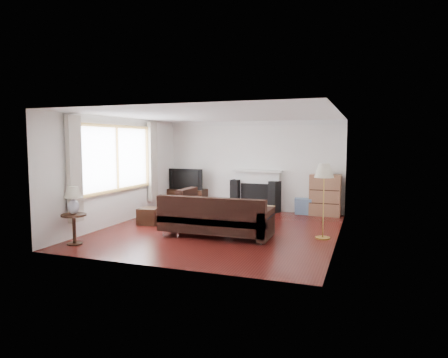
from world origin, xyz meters
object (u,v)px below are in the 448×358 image
(bookshelf, at_px, (325,195))
(coffee_table, at_px, (248,215))
(floor_lamp, at_px, (323,201))
(sectional_sofa, at_px, (216,217))
(side_table, at_px, (74,229))
(tv_stand, at_px, (188,198))

(bookshelf, distance_m, coffee_table, 2.38)
(floor_lamp, bearing_deg, bookshelf, 94.84)
(floor_lamp, bearing_deg, sectional_sofa, -165.24)
(bookshelf, bearing_deg, coffee_table, -132.37)
(sectional_sofa, xyz_separation_m, side_table, (-2.29, -1.51, -0.11))
(sectional_sofa, distance_m, side_table, 2.74)
(tv_stand, distance_m, bookshelf, 3.93)
(tv_stand, relative_size, sectional_sofa, 0.45)
(bookshelf, xyz_separation_m, coffee_table, (-1.59, -1.74, -0.32))
(coffee_table, xyz_separation_m, floor_lamp, (1.80, -0.81, 0.53))
(tv_stand, height_order, coffee_table, tv_stand)
(coffee_table, bearing_deg, bookshelf, 54.45)
(bookshelf, distance_m, side_table, 6.21)
(bookshelf, xyz_separation_m, sectional_sofa, (-1.86, -3.10, -0.15))
(sectional_sofa, height_order, side_table, sectional_sofa)
(sectional_sofa, bearing_deg, tv_stand, 124.08)
(floor_lamp, distance_m, side_table, 4.85)
(bookshelf, bearing_deg, side_table, -132.04)
(coffee_table, height_order, floor_lamp, floor_lamp)
(tv_stand, height_order, floor_lamp, floor_lamp)
(bookshelf, height_order, side_table, bookshelf)
(bookshelf, relative_size, sectional_sofa, 0.44)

